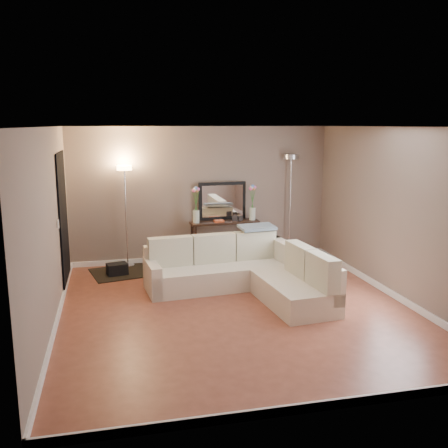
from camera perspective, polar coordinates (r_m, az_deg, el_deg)
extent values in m
cube|color=brown|center=(7.36, 1.40, -9.67)|extent=(5.00, 5.50, 0.01)
cube|color=white|center=(6.87, 1.51, 11.10)|extent=(5.00, 5.50, 0.01)
cube|color=gray|center=(9.66, -2.59, 3.38)|extent=(5.00, 0.02, 2.60)
cube|color=gray|center=(4.46, 10.28, -6.23)|extent=(5.00, 0.02, 2.60)
cube|color=gray|center=(6.84, -19.38, -0.55)|extent=(0.02, 5.50, 2.60)
cube|color=gray|center=(7.99, 19.18, 1.09)|extent=(0.02, 5.50, 2.60)
cube|color=white|center=(9.89, -2.50, -3.83)|extent=(5.00, 0.03, 0.10)
cube|color=white|center=(4.99, 9.63, -19.96)|extent=(5.00, 0.03, 0.10)
cube|color=white|center=(7.19, -18.52, -10.35)|extent=(0.03, 5.50, 0.10)
cube|color=white|center=(8.28, 18.47, -7.46)|extent=(0.03, 5.50, 0.10)
cube|color=black|center=(8.53, -17.86, 0.43)|extent=(0.02, 1.20, 2.20)
cube|color=white|center=(7.68, -18.43, 0.00)|extent=(0.02, 0.08, 0.12)
cube|color=beige|center=(8.24, -0.43, -5.96)|extent=(2.46, 1.05, 0.37)
cube|color=beige|center=(8.47, -1.10, -3.68)|extent=(2.39, 0.41, 0.51)
cube|color=beige|center=(7.97, -8.17, -6.14)|extent=(0.24, 0.84, 0.51)
cube|color=beige|center=(7.51, 8.03, -7.81)|extent=(0.96, 1.54, 0.37)
cube|color=beige|center=(7.93, 8.85, -4.86)|extent=(0.40, 2.30, 0.51)
cube|color=beige|center=(8.14, -6.16, -3.15)|extent=(0.73, 0.27, 0.48)
cube|color=beige|center=(8.32, -1.20, -2.78)|extent=(0.73, 0.27, 0.48)
cube|color=beige|center=(8.56, 3.51, -2.40)|extent=(0.73, 0.27, 0.48)
cube|color=beige|center=(7.72, 8.68, -4.03)|extent=(0.26, 0.68, 0.48)
cube|color=beige|center=(7.14, 11.18, -5.39)|extent=(0.26, 0.68, 0.48)
cube|color=gray|center=(8.51, 3.80, -0.36)|extent=(0.65, 0.44, 0.08)
cube|color=black|center=(9.55, 0.08, 0.19)|extent=(1.33, 0.41, 0.04)
cube|color=black|center=(9.36, -3.28, -2.59)|extent=(0.05, 0.05, 0.77)
cube|color=black|center=(9.63, -3.63, -2.20)|extent=(0.05, 0.05, 0.77)
cube|color=black|center=(9.68, 3.78, -2.13)|extent=(0.05, 0.05, 0.77)
cube|color=black|center=(9.94, 3.25, -1.77)|extent=(0.05, 0.05, 0.77)
cube|color=black|center=(9.68, 0.08, -3.34)|extent=(1.25, 0.38, 0.03)
cube|color=#BF3333|center=(9.53, -3.06, -2.90)|extent=(0.04, 0.16, 0.19)
cube|color=#3359A5|center=(9.53, -2.82, -2.83)|extent=(0.04, 0.16, 0.21)
cube|color=gold|center=(9.54, -2.54, -2.75)|extent=(0.05, 0.16, 0.23)
cube|color=#3F7F4C|center=(9.56, -2.23, -2.85)|extent=(0.06, 0.16, 0.19)
cube|color=#994C99|center=(9.57, -1.95, -2.77)|extent=(0.04, 0.16, 0.21)
cube|color=orange|center=(9.57, -1.71, -2.70)|extent=(0.04, 0.16, 0.23)
cube|color=#262626|center=(9.59, -1.43, -2.80)|extent=(0.05, 0.16, 0.19)
cube|color=#4C99B2|center=(9.60, -1.12, -2.72)|extent=(0.06, 0.16, 0.21)
cube|color=#B2A58C|center=(9.61, -0.84, -2.64)|extent=(0.04, 0.16, 0.23)
cube|color=brown|center=(9.62, -0.60, -2.74)|extent=(0.04, 0.16, 0.19)
cube|color=navy|center=(9.63, -0.33, -2.67)|extent=(0.05, 0.16, 0.21)
cube|color=gold|center=(9.64, -0.02, -2.59)|extent=(0.06, 0.16, 0.23)
cube|color=black|center=(9.64, -0.20, 2.66)|extent=(0.93, 0.08, 0.73)
cube|color=white|center=(9.62, -0.16, 2.65)|extent=(0.81, 0.05, 0.61)
cube|color=#D55125|center=(9.48, -0.58, 0.34)|extent=(0.19, 0.13, 0.04)
cube|color=black|center=(9.53, 1.21, 0.68)|extent=(0.10, 0.02, 0.13)
cube|color=black|center=(9.57, 1.91, 0.65)|extent=(0.08, 0.02, 0.11)
cylinder|color=silver|center=(9.39, -3.20, 0.84)|extent=(0.13, 0.13, 0.24)
cylinder|color=#38722D|center=(9.34, -3.33, 2.55)|extent=(0.10, 0.01, 0.42)
sphere|color=#E5598C|center=(9.30, -3.47, 3.84)|extent=(0.07, 0.07, 0.07)
cylinder|color=#38722D|center=(9.34, -3.28, 2.61)|extent=(0.06, 0.01, 0.44)
sphere|color=white|center=(9.31, -3.36, 3.97)|extent=(0.07, 0.07, 0.07)
cylinder|color=#38722D|center=(9.34, -3.22, 2.68)|extent=(0.01, 0.01, 0.47)
sphere|color=#598CE5|center=(9.31, -3.24, 4.10)|extent=(0.07, 0.07, 0.07)
cylinder|color=#38722D|center=(9.34, -3.17, 2.56)|extent=(0.05, 0.01, 0.42)
sphere|color=#E58C4C|center=(9.32, -3.12, 3.85)|extent=(0.07, 0.07, 0.07)
cylinder|color=#38722D|center=(9.34, -3.12, 2.62)|extent=(0.10, 0.01, 0.44)
sphere|color=#D866B2|center=(9.32, -3.00, 3.98)|extent=(0.07, 0.07, 0.07)
cylinder|color=silver|center=(9.68, 3.26, 1.16)|extent=(0.13, 0.13, 0.24)
cylinder|color=#38722D|center=(9.63, 3.17, 2.82)|extent=(0.10, 0.01, 0.42)
sphere|color=#E5598C|center=(9.60, 3.07, 4.07)|extent=(0.07, 0.07, 0.07)
cylinder|color=#38722D|center=(9.63, 3.22, 2.88)|extent=(0.06, 0.01, 0.44)
sphere|color=white|center=(9.60, 3.18, 4.19)|extent=(0.07, 0.07, 0.07)
cylinder|color=#38722D|center=(9.63, 3.28, 2.94)|extent=(0.01, 0.01, 0.47)
sphere|color=#598CE5|center=(9.60, 3.29, 4.32)|extent=(0.07, 0.07, 0.07)
cylinder|color=#38722D|center=(9.64, 3.33, 2.82)|extent=(0.05, 0.01, 0.42)
sphere|color=#E58C4C|center=(9.61, 3.40, 4.08)|extent=(0.07, 0.07, 0.07)
cylinder|color=#38722D|center=(9.64, 3.38, 2.89)|extent=(0.10, 0.01, 0.44)
sphere|color=#D866B2|center=(9.62, 3.51, 4.20)|extent=(0.07, 0.07, 0.07)
cylinder|color=silver|center=(9.61, -10.92, -4.69)|extent=(0.30, 0.30, 0.03)
cylinder|color=silver|center=(9.40, -11.12, 0.61)|extent=(0.03, 0.03, 1.81)
cylinder|color=#FFBF72|center=(9.28, -11.34, 6.32)|extent=(0.32, 0.32, 0.08)
cylinder|color=silver|center=(10.21, 7.41, -3.62)|extent=(0.30, 0.30, 0.03)
cylinder|color=silver|center=(10.01, 7.55, 1.81)|extent=(0.03, 0.03, 1.96)
cylinder|color=silver|center=(9.89, 7.70, 7.64)|extent=(0.32, 0.32, 0.09)
cube|color=black|center=(9.25, -10.97, -5.37)|extent=(1.41, 1.18, 0.02)
cube|color=black|center=(9.08, -12.11, -5.13)|extent=(0.40, 0.32, 0.23)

